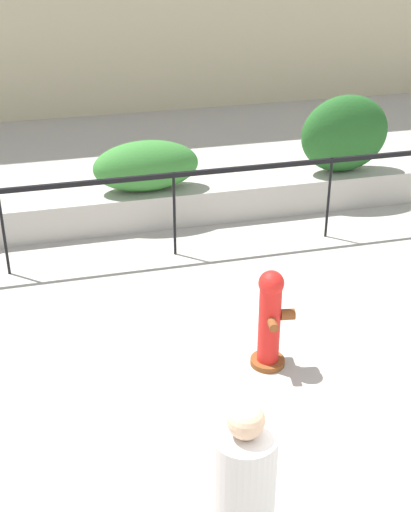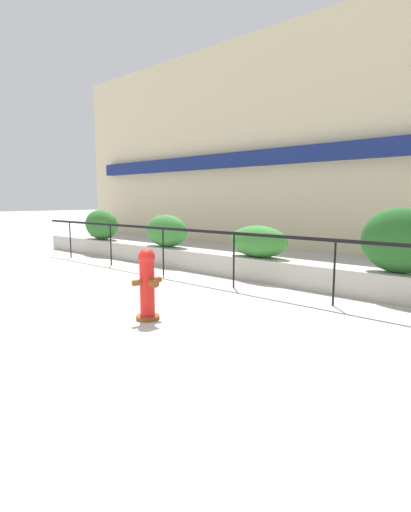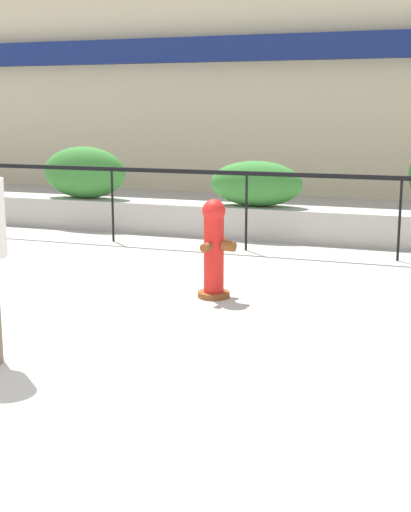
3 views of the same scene
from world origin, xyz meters
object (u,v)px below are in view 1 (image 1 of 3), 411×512
hedge_bush_2 (146,166)px  pedestrian (243,499)px  fire_hydrant (270,318)px  hedge_bush_3 (345,134)px

hedge_bush_2 → pedestrian: bearing=-94.6°
pedestrian → fire_hydrant: bearing=67.2°
fire_hydrant → pedestrian: (-1.08, -2.55, 0.44)m
hedge_bush_2 → pedestrian: 6.29m
fire_hydrant → pedestrian: 2.81m
hedge_bush_3 → fire_hydrant: bearing=-123.1°
hedge_bush_3 → pedestrian: bearing=-119.1°
hedge_bush_2 → hedge_bush_3: (2.99, 0.00, 0.22)m
hedge_bush_3 → pedestrian: (-3.50, -6.27, -0.09)m
hedge_bush_2 → fire_hydrant: 3.77m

